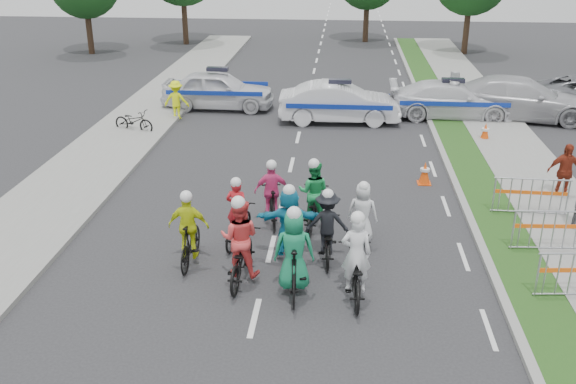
# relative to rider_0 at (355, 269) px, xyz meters

# --- Properties ---
(ground) EXTENTS (90.00, 90.00, 0.00)m
(ground) POSITION_rel_rider_0_xyz_m (-2.00, -0.99, -0.66)
(ground) COLOR #28282B
(ground) RESTS_ON ground
(curb_right) EXTENTS (0.20, 60.00, 0.12)m
(curb_right) POSITION_rel_rider_0_xyz_m (3.10, 4.01, -0.60)
(curb_right) COLOR gray
(curb_right) RESTS_ON ground
(grass_strip) EXTENTS (1.20, 60.00, 0.11)m
(grass_strip) POSITION_rel_rider_0_xyz_m (3.80, 4.01, -0.61)
(grass_strip) COLOR #1D4A17
(grass_strip) RESTS_ON ground
(sidewalk_right) EXTENTS (2.40, 60.00, 0.13)m
(sidewalk_right) POSITION_rel_rider_0_xyz_m (5.60, 4.01, -0.60)
(sidewalk_right) COLOR gray
(sidewalk_right) RESTS_ON ground
(sidewalk_left) EXTENTS (3.00, 60.00, 0.13)m
(sidewalk_left) POSITION_rel_rider_0_xyz_m (-8.50, 4.01, -0.60)
(sidewalk_left) COLOR gray
(sidewalk_left) RESTS_ON ground
(rider_0) EXTENTS (0.78, 2.01, 2.02)m
(rider_0) POSITION_rel_rider_0_xyz_m (0.00, 0.00, 0.00)
(rider_0) COLOR black
(rider_0) RESTS_ON ground
(rider_1) EXTENTS (0.90, 1.99, 2.05)m
(rider_1) POSITION_rel_rider_0_xyz_m (-1.28, 0.04, 0.13)
(rider_1) COLOR black
(rider_1) RESTS_ON ground
(rider_2) EXTENTS (0.90, 2.05, 2.05)m
(rider_2) POSITION_rel_rider_0_xyz_m (-2.49, 0.47, 0.09)
(rider_2) COLOR black
(rider_2) RESTS_ON ground
(rider_3) EXTENTS (0.94, 1.78, 1.86)m
(rider_3) POSITION_rel_rider_0_xyz_m (-3.77, 1.13, 0.05)
(rider_3) COLOR black
(rider_3) RESTS_ON ground
(rider_4) EXTENTS (1.04, 1.81, 1.81)m
(rider_4) POSITION_rel_rider_0_xyz_m (-0.64, 1.62, 0.04)
(rider_4) COLOR black
(rider_4) RESTS_ON ground
(rider_5) EXTENTS (1.57, 1.87, 1.93)m
(rider_5) POSITION_rel_rider_0_xyz_m (-1.51, 1.53, 0.14)
(rider_5) COLOR black
(rider_5) RESTS_ON ground
(rider_6) EXTENTS (0.91, 1.81, 1.77)m
(rider_6) POSITION_rel_rider_0_xyz_m (-2.85, 2.28, -0.08)
(rider_6) COLOR black
(rider_6) RESTS_ON ground
(rider_7) EXTENTS (0.79, 1.70, 1.73)m
(rider_7) POSITION_rel_rider_0_xyz_m (0.18, 2.37, 0.02)
(rider_7) COLOR black
(rider_7) RESTS_ON ground
(rider_8) EXTENTS (0.86, 1.93, 1.92)m
(rider_8) POSITION_rel_rider_0_xyz_m (-1.05, 3.36, 0.05)
(rider_8) COLOR black
(rider_8) RESTS_ON ground
(rider_9) EXTENTS (0.97, 1.79, 1.82)m
(rider_9) POSITION_rel_rider_0_xyz_m (-2.12, 3.43, 0.04)
(rider_9) COLOR black
(rider_9) RESTS_ON ground
(police_car_0) EXTENTS (4.81, 2.03, 1.62)m
(police_car_0) POSITION_rel_rider_0_xyz_m (-5.71, 14.87, 0.15)
(police_car_0) COLOR silver
(police_car_0) RESTS_ON ground
(police_car_1) EXTENTS (4.84, 1.86, 1.57)m
(police_car_1) POSITION_rel_rider_0_xyz_m (-0.52, 13.21, 0.12)
(police_car_1) COLOR silver
(police_car_1) RESTS_ON ground
(police_car_2) EXTENTS (5.10, 2.15, 1.47)m
(police_car_2) POSITION_rel_rider_0_xyz_m (4.03, 14.27, 0.07)
(police_car_2) COLOR silver
(police_car_2) RESTS_ON ground
(civilian_sedan) EXTENTS (6.05, 3.26, 1.67)m
(civilian_sedan) POSITION_rel_rider_0_xyz_m (6.81, 14.35, 0.17)
(civilian_sedan) COLOR #B7B7BC
(civilian_sedan) RESTS_ON ground
(spectator_2) EXTENTS (0.98, 0.43, 1.66)m
(spectator_2) POSITION_rel_rider_0_xyz_m (5.96, 5.84, 0.17)
(spectator_2) COLOR maroon
(spectator_2) RESTS_ON ground
(marshal_hiviz) EXTENTS (1.03, 0.62, 1.57)m
(marshal_hiviz) POSITION_rel_rider_0_xyz_m (-7.10, 13.11, 0.12)
(marshal_hiviz) COLOR #EBFF0D
(marshal_hiviz) RESTS_ON ground
(barrier_1) EXTENTS (2.03, 0.62, 1.12)m
(barrier_1) POSITION_rel_rider_0_xyz_m (4.70, 2.37, -0.10)
(barrier_1) COLOR #A5A8AD
(barrier_1) RESTS_ON ground
(barrier_2) EXTENTS (2.01, 0.56, 1.12)m
(barrier_2) POSITION_rel_rider_0_xyz_m (4.70, 4.46, -0.10)
(barrier_2) COLOR #A5A8AD
(barrier_2) RESTS_ON ground
(cone_0) EXTENTS (0.40, 0.40, 0.70)m
(cone_0) POSITION_rel_rider_0_xyz_m (2.18, 6.71, -0.32)
(cone_0) COLOR #F24C0C
(cone_0) RESTS_ON ground
(cone_1) EXTENTS (0.40, 0.40, 0.70)m
(cone_1) POSITION_rel_rider_0_xyz_m (4.83, 11.14, -0.32)
(cone_1) COLOR #F24C0C
(cone_1) RESTS_ON ground
(parked_bike) EXTENTS (1.77, 1.05, 0.88)m
(parked_bike) POSITION_rel_rider_0_xyz_m (-8.28, 11.13, -0.22)
(parked_bike) COLOR black
(parked_bike) RESTS_ON ground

